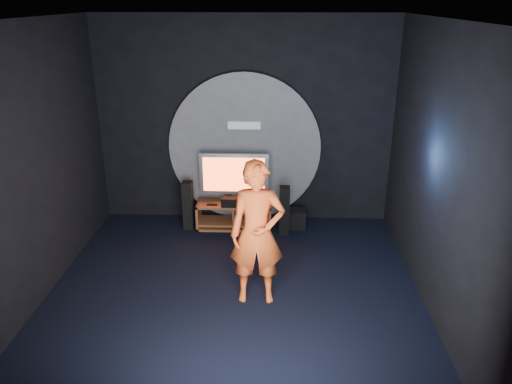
% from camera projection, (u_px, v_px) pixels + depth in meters
% --- Properties ---
extents(floor, '(5.00, 5.00, 0.00)m').
position_uv_depth(floor, '(234.00, 292.00, 6.75)').
color(floor, black).
rests_on(floor, ground).
extents(back_wall, '(5.00, 0.04, 3.50)m').
position_uv_depth(back_wall, '(245.00, 122.00, 8.43)').
color(back_wall, black).
rests_on(back_wall, ground).
extents(front_wall, '(5.00, 0.04, 3.50)m').
position_uv_depth(front_wall, '(203.00, 276.00, 3.78)').
color(front_wall, black).
rests_on(front_wall, ground).
extents(left_wall, '(0.04, 5.00, 3.50)m').
position_uv_depth(left_wall, '(32.00, 167.00, 6.21)').
color(left_wall, black).
rests_on(left_wall, ground).
extents(right_wall, '(0.04, 5.00, 3.50)m').
position_uv_depth(right_wall, '(438.00, 173.00, 6.01)').
color(right_wall, black).
rests_on(right_wall, ground).
extents(ceiling, '(5.00, 5.00, 0.01)m').
position_uv_depth(ceiling, '(229.00, 19.00, 5.47)').
color(ceiling, black).
rests_on(ceiling, back_wall).
extents(wall_disc_panel, '(2.60, 0.11, 2.60)m').
position_uv_depth(wall_disc_panel, '(245.00, 148.00, 8.55)').
color(wall_disc_panel, '#515156').
rests_on(wall_disc_panel, ground).
extents(media_console, '(1.27, 0.45, 0.45)m').
position_uv_depth(media_console, '(235.00, 217.00, 8.59)').
color(media_console, brown).
rests_on(media_console, ground).
extents(tv, '(1.16, 0.22, 0.86)m').
position_uv_depth(tv, '(234.00, 176.00, 8.39)').
color(tv, '#A7A7AE').
rests_on(tv, media_console).
extents(center_speaker, '(0.40, 0.15, 0.15)m').
position_uv_depth(center_speaker, '(233.00, 202.00, 8.34)').
color(center_speaker, black).
rests_on(center_speaker, media_console).
extents(remote, '(0.18, 0.05, 0.02)m').
position_uv_depth(remote, '(212.00, 205.00, 8.40)').
color(remote, black).
rests_on(remote, media_console).
extents(tower_speaker_left, '(0.17, 0.19, 0.84)m').
position_uv_depth(tower_speaker_left, '(188.00, 205.00, 8.47)').
color(tower_speaker_left, black).
rests_on(tower_speaker_left, ground).
extents(tower_speaker_right, '(0.17, 0.19, 0.84)m').
position_uv_depth(tower_speaker_right, '(284.00, 211.00, 8.26)').
color(tower_speaker_right, black).
rests_on(tower_speaker_right, ground).
extents(subwoofer, '(0.29, 0.29, 0.32)m').
position_uv_depth(subwoofer, '(297.00, 218.00, 8.60)').
color(subwoofer, black).
rests_on(subwoofer, ground).
extents(player, '(0.71, 0.49, 1.90)m').
position_uv_depth(player, '(257.00, 233.00, 6.28)').
color(player, '#DB501D').
rests_on(player, ground).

